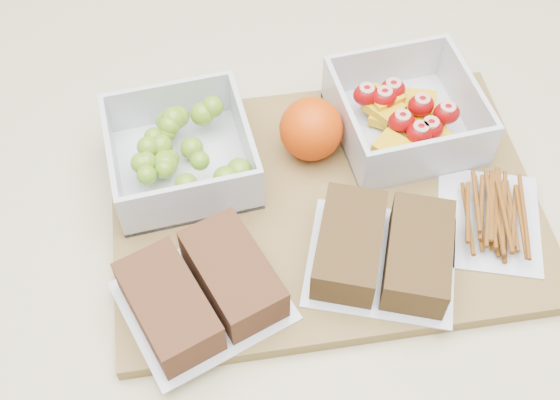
# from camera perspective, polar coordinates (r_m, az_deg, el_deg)

# --- Properties ---
(counter) EXTENTS (1.20, 0.90, 0.90)m
(counter) POSITION_cam_1_polar(r_m,az_deg,el_deg) (1.11, 1.08, -14.50)
(counter) COLOR beige
(counter) RESTS_ON ground
(cutting_board) EXTENTS (0.45, 0.34, 0.02)m
(cutting_board) POSITION_cam_1_polar(r_m,az_deg,el_deg) (0.71, 3.66, -0.39)
(cutting_board) COLOR olive
(cutting_board) RESTS_ON counter
(grape_container) EXTENTS (0.14, 0.14, 0.06)m
(grape_container) POSITION_cam_1_polar(r_m,az_deg,el_deg) (0.71, -8.03, 3.88)
(grape_container) COLOR silver
(grape_container) RESTS_ON cutting_board
(fruit_container) EXTENTS (0.14, 0.14, 0.06)m
(fruit_container) POSITION_cam_1_polar(r_m,az_deg,el_deg) (0.75, 10.11, 6.76)
(fruit_container) COLOR silver
(fruit_container) RESTS_ON cutting_board
(orange) EXTENTS (0.07, 0.07, 0.07)m
(orange) POSITION_cam_1_polar(r_m,az_deg,el_deg) (0.71, 2.55, 5.78)
(orange) COLOR #D74005
(orange) RESTS_ON cutting_board
(sandwich_bag_left) EXTENTS (0.16, 0.15, 0.04)m
(sandwich_bag_left) POSITION_cam_1_polar(r_m,az_deg,el_deg) (0.62, -6.41, -7.33)
(sandwich_bag_left) COLOR silver
(sandwich_bag_left) RESTS_ON cutting_board
(sandwich_bag_center) EXTENTS (0.17, 0.17, 0.04)m
(sandwich_bag_center) POSITION_cam_1_polar(r_m,az_deg,el_deg) (0.65, 8.40, -4.05)
(sandwich_bag_center) COLOR silver
(sandwich_bag_center) RESTS_ON cutting_board
(pretzel_bag) EXTENTS (0.14, 0.15, 0.03)m
(pretzel_bag) POSITION_cam_1_polar(r_m,az_deg,el_deg) (0.70, 16.81, -1.06)
(pretzel_bag) COLOR silver
(pretzel_bag) RESTS_ON cutting_board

